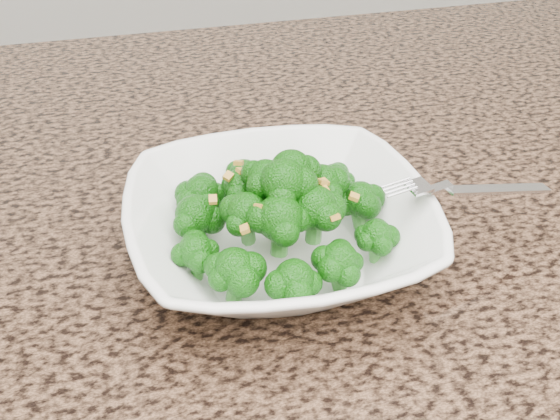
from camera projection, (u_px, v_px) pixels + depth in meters
name	position (u px, v px, depth m)	size (l,w,h in m)	color
granite_counter	(135.00, 260.00, 0.62)	(1.64, 1.04, 0.03)	brown
bowl	(280.00, 229.00, 0.58)	(0.25, 0.25, 0.06)	white
broccoli_pile	(280.00, 165.00, 0.54)	(0.22, 0.22, 0.06)	#115A0A
garlic_topping	(280.00, 126.00, 0.52)	(0.13, 0.13, 0.01)	gold
fork	(444.00, 187.00, 0.56)	(0.17, 0.03, 0.01)	silver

